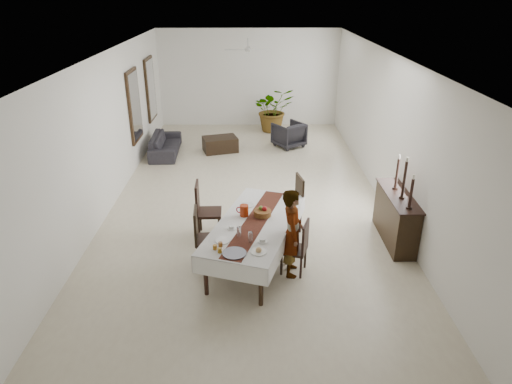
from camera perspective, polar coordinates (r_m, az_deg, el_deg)
name	(u,v)px	position (r m, az deg, el deg)	size (l,w,h in m)	color
floor	(248,197)	(10.51, -0.95, -0.65)	(6.00, 12.00, 0.00)	beige
ceiling	(247,54)	(9.60, -1.09, 16.92)	(6.00, 12.00, 0.02)	white
wall_back	(249,78)	(15.78, -0.92, 14.03)	(6.00, 0.02, 3.20)	white
wall_front	(245,311)	(4.53, -1.35, -14.69)	(6.00, 0.02, 3.20)	white
wall_left	(109,131)	(10.40, -17.92, 7.31)	(0.02, 12.00, 3.20)	white
wall_right	(386,130)	(10.36, 15.97, 7.49)	(0.02, 12.00, 3.20)	white
dining_table_top	(255,224)	(7.82, -0.07, -3.97)	(1.02, 2.44, 0.05)	black
table_leg_fl	(206,275)	(7.23, -6.30, -10.30)	(0.07, 0.07, 0.71)	black
table_leg_fr	(261,285)	(6.97, 0.63, -11.61)	(0.07, 0.07, 0.71)	black
table_leg_bl	(251,211)	(9.10, -0.60, -2.36)	(0.07, 0.07, 0.71)	black
table_leg_br	(295,217)	(8.89, 4.91, -3.12)	(0.07, 0.07, 0.71)	black
tablecloth_top	(255,222)	(7.81, -0.07, -3.77)	(1.20, 2.63, 0.01)	silver
tablecloth_drape_left	(223,225)	(8.05, -4.13, -4.10)	(0.01, 2.63, 0.31)	silver
tablecloth_drape_right	(289,235)	(7.74, 4.16, -5.34)	(0.01, 2.63, 0.31)	white
tablecloth_drape_near	(229,271)	(6.82, -3.38, -9.84)	(1.20, 0.01, 0.31)	white
tablecloth_drape_far	(275,199)	(9.00, 2.40, -0.83)	(1.20, 0.01, 0.31)	white
table_runner	(255,222)	(7.80, -0.07, -3.72)	(0.36, 2.54, 0.00)	#60281B
red_pitcher	(244,211)	(7.95, -1.50, -2.33)	(0.15, 0.15, 0.20)	#99270B
pitcher_handle	(239,210)	(7.98, -2.09, -2.25)	(0.12, 0.12, 0.02)	maroon
wine_glass_near	(250,237)	(7.18, -0.71, -5.65)	(0.07, 0.07, 0.17)	white
wine_glass_mid	(239,232)	(7.32, -2.14, -5.00)	(0.07, 0.07, 0.17)	white
teacup_right	(262,240)	(7.20, 0.81, -6.06)	(0.09, 0.09, 0.06)	silver
saucer_right	(262,242)	(7.21, 0.81, -6.22)	(0.15, 0.15, 0.01)	silver
teacup_left	(231,227)	(7.58, -3.09, -4.42)	(0.09, 0.09, 0.06)	white
saucer_left	(231,229)	(7.59, -3.08, -4.58)	(0.15, 0.15, 0.01)	silver
plate_near_right	(259,252)	(6.96, 0.33, -7.48)	(0.24, 0.24, 0.02)	silver
bread_near_right	(259,250)	(6.94, 0.33, -7.28)	(0.09, 0.09, 0.09)	tan
plate_near_left	(223,240)	(7.26, -4.19, -6.06)	(0.24, 0.24, 0.02)	silver
plate_far_left	(248,205)	(8.36, -1.07, -1.64)	(0.24, 0.24, 0.02)	silver
serving_tray	(234,253)	(6.92, -2.72, -7.66)	(0.37, 0.37, 0.02)	#3E3E43
jam_jar_a	(220,250)	(6.95, -4.56, -7.28)	(0.07, 0.07, 0.08)	#976816
jam_jar_b	(215,247)	(7.03, -5.16, -6.90)	(0.07, 0.07, 0.08)	#995F16
jam_jar_c	(220,244)	(7.10, -4.47, -6.56)	(0.07, 0.07, 0.08)	brown
fruit_basket	(263,213)	(7.98, 0.82, -2.64)	(0.31, 0.31, 0.10)	brown
fruit_red	(265,209)	(7.96, 1.07, -2.12)	(0.09, 0.09, 0.09)	#9E0F11
fruit_green	(261,208)	(7.98, 0.60, -2.02)	(0.08, 0.08, 0.08)	#547422
chair_right_near_seat	(294,250)	(7.71, 4.76, -7.19)	(0.41, 0.41, 0.05)	black
chair_right_near_leg_fl	(301,268)	(7.67, 5.63, -9.42)	(0.04, 0.04, 0.40)	black
chair_right_near_leg_fr	(305,257)	(7.94, 6.16, -8.14)	(0.04, 0.04, 0.40)	black
chair_right_near_leg_bl	(281,264)	(7.73, 3.20, -9.03)	(0.04, 0.04, 0.40)	black
chair_right_near_leg_br	(286,254)	(8.00, 3.82, -7.78)	(0.04, 0.04, 0.40)	black
chair_right_near_back	(305,237)	(7.54, 6.20, -5.61)	(0.41, 0.04, 0.52)	black
chair_right_far_seat	(289,206)	(8.99, 4.09, -1.82)	(0.47, 0.47, 0.05)	black
chair_right_far_leg_fl	(300,222)	(8.99, 5.55, -3.71)	(0.05, 0.05, 0.46)	black
chair_right_far_leg_fr	(295,213)	(9.32, 4.86, -2.62)	(0.05, 0.05, 0.46)	black
chair_right_far_leg_bl	(281,224)	(8.90, 3.18, -3.97)	(0.05, 0.05, 0.46)	black
chair_right_far_leg_br	(276,215)	(9.22, 2.57, -2.86)	(0.05, 0.05, 0.46)	black
chair_right_far_back	(300,191)	(8.91, 5.47, 0.16)	(0.47, 0.04, 0.60)	black
chair_left_near_seat	(208,240)	(7.93, -5.96, -5.97)	(0.44, 0.44, 0.05)	black
chair_left_near_leg_fl	(199,247)	(8.22, -7.14, -6.84)	(0.04, 0.04, 0.44)	black
chair_left_near_leg_fr	(198,258)	(7.91, -7.24, -8.20)	(0.04, 0.04, 0.44)	black
chair_left_near_leg_bl	(219,246)	(8.20, -4.59, -6.77)	(0.04, 0.04, 0.44)	black
chair_left_near_leg_br	(220,257)	(7.89, -4.58, -8.13)	(0.04, 0.04, 0.44)	black
chair_left_near_back	(196,225)	(7.79, -7.55, -4.08)	(0.44, 0.04, 0.57)	black
chair_left_far_seat	(209,213)	(8.79, -5.88, -2.57)	(0.47, 0.47, 0.05)	black
chair_left_far_leg_fl	(201,220)	(9.09, -6.94, -3.49)	(0.05, 0.05, 0.46)	black
chair_left_far_leg_fr	(199,229)	(8.75, -7.12, -4.66)	(0.05, 0.05, 0.46)	black
chair_left_far_leg_bl	(220,220)	(9.06, -4.54, -3.46)	(0.05, 0.05, 0.46)	black
chair_left_far_leg_br	(219,229)	(8.73, -4.62, -4.63)	(0.05, 0.05, 0.46)	black
chair_left_far_back	(197,198)	(8.66, -7.36, -0.72)	(0.47, 0.04, 0.59)	black
woman	(292,233)	(7.51, 4.55, -5.10)	(0.56, 0.37, 1.53)	#93979B
sideboard_body	(396,218)	(8.97, 17.06, -3.16)	(0.41, 1.54, 0.93)	black
sideboard_top	(399,195)	(8.77, 17.44, -0.38)	(0.45, 1.61, 0.03)	black
candlestick_near_base	(409,207)	(8.28, 18.58, -1.84)	(0.10, 0.10, 0.03)	black
candlestick_near_shaft	(411,193)	(8.16, 18.83, -0.12)	(0.05, 0.05, 0.51)	black
candlestick_near_candle	(414,177)	(8.05, 19.12, 1.81)	(0.04, 0.04, 0.08)	beige
candlestick_mid_base	(402,197)	(8.63, 17.75, -0.63)	(0.10, 0.10, 0.03)	black
candlestick_mid_shaft	(404,179)	(8.49, 18.05, 1.51)	(0.05, 0.05, 0.67)	black
candlestick_mid_candle	(407,159)	(8.36, 18.38, 3.88)	(0.04, 0.04, 0.08)	beige
candlestick_far_base	(395,188)	(8.98, 17.00, 0.49)	(0.10, 0.10, 0.03)	black
candlestick_far_shaft	(397,173)	(8.87, 17.23, 2.25)	(0.05, 0.05, 0.57)	black
candlestick_far_candle	(399,157)	(8.76, 17.49, 4.21)	(0.04, 0.04, 0.08)	beige
sofa	(165,144)	(13.45, -11.26, 5.86)	(1.88, 0.74, 0.55)	#2B282D
armchair	(289,135)	(13.80, 4.12, 7.17)	(0.79, 0.81, 0.74)	#262328
coffee_table	(220,144)	(13.44, -4.50, 5.97)	(0.96, 0.64, 0.43)	black
potted_plant	(273,109)	(15.26, 2.16, 10.28)	(1.31, 1.13, 1.45)	#325421
mirror_frame_near	(134,106)	(12.43, -14.97, 10.35)	(0.06, 1.05, 1.85)	black
mirror_glass_near	(136,106)	(12.42, -14.81, 10.36)	(0.01, 0.90, 1.70)	silver
mirror_frame_far	(150,89)	(14.43, -13.06, 12.43)	(0.06, 1.05, 1.85)	black
mirror_glass_far	(152,89)	(14.42, -12.92, 12.43)	(0.01, 0.90, 1.70)	white
fan_rod	(248,42)	(12.59, -1.00, 18.26)	(0.04, 0.04, 0.20)	silver
fan_hub	(248,50)	(12.61, -1.00, 17.36)	(0.16, 0.16, 0.08)	silver
fan_blade_n	(248,48)	(12.96, -0.99, 17.55)	(0.10, 0.55, 0.01)	silver
fan_blade_s	(248,51)	(12.26, -1.00, 17.16)	(0.10, 0.55, 0.01)	silver
fan_blade_e	(261,50)	(12.62, 0.67, 17.36)	(0.55, 0.10, 0.01)	white
fan_blade_w	(235,50)	(12.62, -2.66, 17.34)	(0.55, 0.10, 0.01)	silver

